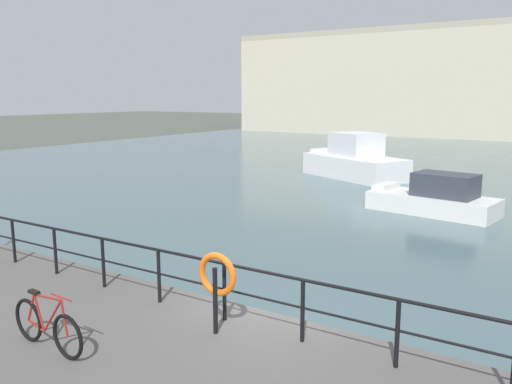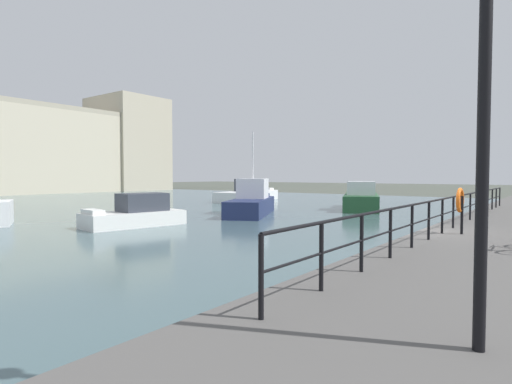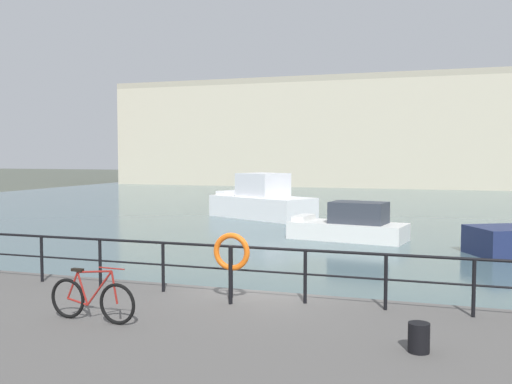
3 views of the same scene
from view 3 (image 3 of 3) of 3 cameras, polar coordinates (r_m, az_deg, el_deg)
The scene contains 9 objects.
ground_plane at distance 12.95m, azimuth 0.54°, elevation -13.58°, with size 240.00×240.00×0.00m, color #4C5147.
water_basin at distance 42.32m, azimuth 13.15°, elevation -1.63°, with size 80.00×60.00×0.01m, color #476066.
harbor_building at distance 72.13m, azimuth 19.81°, elevation 5.60°, with size 74.53×12.19×16.60m.
moored_small_launch at distance 35.39m, azimuth 0.59°, elevation -0.92°, with size 7.11×5.43×2.71m.
moored_blue_motorboat at distance 26.64m, azimuth 9.20°, elevation -3.25°, with size 5.43×2.93×1.73m.
quay_railing at distance 11.39m, azimuth 8.67°, elevation -7.43°, with size 23.36×0.07×1.08m.
parked_bicycle at distance 10.75m, azimuth -15.76°, elevation -10.08°, with size 1.77×0.17×0.98m.
mooring_bollard at distance 9.18m, azimuth 15.64°, elevation -13.56°, with size 0.32×0.32×0.44m, color black.
life_ring_stand at distance 11.47m, azimuth -2.42°, elevation -6.10°, with size 0.75×0.16×1.40m.
Camera 3 is at (3.78, -11.77, 3.84)m, focal length 40.88 mm.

